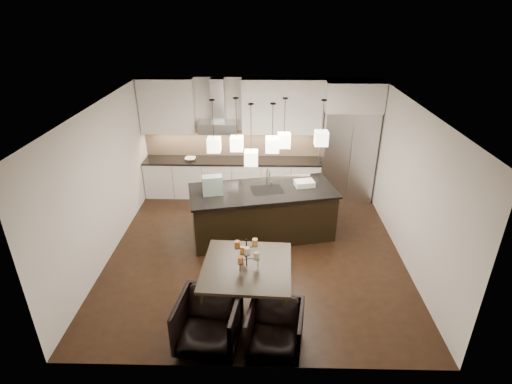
{
  "coord_description": "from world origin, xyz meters",
  "views": [
    {
      "loc": [
        0.15,
        -6.49,
        4.41
      ],
      "look_at": [
        0.0,
        0.2,
        1.15
      ],
      "focal_mm": 28.0,
      "sensor_mm": 36.0,
      "label": 1
    }
  ],
  "objects_px": {
    "refrigerator": "(347,155)",
    "armchair_right": "(275,329)",
    "armchair_left": "(208,323)",
    "dining_table": "(247,286)",
    "island_body": "(262,213)"
  },
  "relations": [
    {
      "from": "dining_table",
      "to": "armchair_left",
      "type": "bearing_deg",
      "value": -119.96
    },
    {
      "from": "island_body",
      "to": "armchair_left",
      "type": "distance_m",
      "value": 3.03
    },
    {
      "from": "dining_table",
      "to": "armchair_left",
      "type": "height_order",
      "value": "dining_table"
    },
    {
      "from": "dining_table",
      "to": "armchair_right",
      "type": "xyz_separation_m",
      "value": [
        0.42,
        -0.82,
        -0.05
      ]
    },
    {
      "from": "refrigerator",
      "to": "island_body",
      "type": "height_order",
      "value": "refrigerator"
    },
    {
      "from": "refrigerator",
      "to": "armchair_left",
      "type": "bearing_deg",
      "value": -119.61
    },
    {
      "from": "armchair_right",
      "to": "refrigerator",
      "type": "bearing_deg",
      "value": 78.38
    },
    {
      "from": "island_body",
      "to": "armchair_right",
      "type": "xyz_separation_m",
      "value": [
        0.2,
        -2.99,
        -0.14
      ]
    },
    {
      "from": "refrigerator",
      "to": "armchair_left",
      "type": "height_order",
      "value": "refrigerator"
    },
    {
      "from": "dining_table",
      "to": "armchair_right",
      "type": "height_order",
      "value": "dining_table"
    },
    {
      "from": "refrigerator",
      "to": "armchair_right",
      "type": "bearing_deg",
      "value": -110.37
    },
    {
      "from": "refrigerator",
      "to": "armchair_left",
      "type": "distance_m",
      "value": 5.5
    },
    {
      "from": "refrigerator",
      "to": "island_body",
      "type": "xyz_separation_m",
      "value": [
        -1.98,
        -1.81,
        -0.59
      ]
    },
    {
      "from": "refrigerator",
      "to": "dining_table",
      "type": "relative_size",
      "value": 1.62
    },
    {
      "from": "refrigerator",
      "to": "armchair_right",
      "type": "xyz_separation_m",
      "value": [
        -1.78,
        -4.8,
        -0.73
      ]
    }
  ]
}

